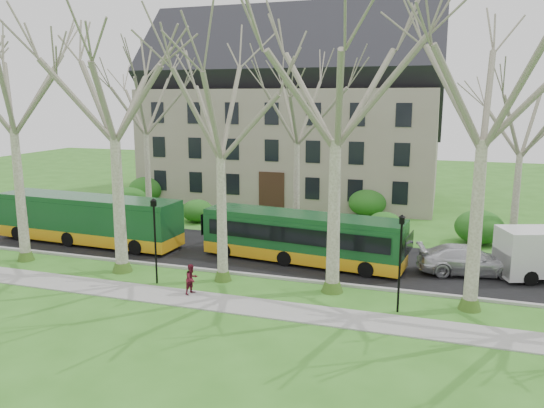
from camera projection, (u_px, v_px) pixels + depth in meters
The scene contains 13 objects.
ground at pixel (275, 289), 26.14m from camera, with size 120.00×120.00×0.00m, color #347120.
sidewalk at pixel (258, 307), 23.80m from camera, with size 70.00×2.00×0.06m, color gray.
road at pixel (303, 257), 31.26m from camera, with size 80.00×8.00×0.06m, color black.
curb at pixel (284, 278), 27.52m from camera, with size 80.00×0.25×0.14m, color #A5A39E.
building at pixel (292, 111), 48.74m from camera, with size 26.50×12.20×16.00m.
tree_row_verge at pixel (277, 147), 25.04m from camera, with size 49.00×7.00×14.00m.
tree_row_far at pixel (306, 147), 35.62m from camera, with size 33.00×7.00×12.00m.
lamp_row at pixel (269, 244), 24.70m from camera, with size 36.22×0.22×4.30m.
hedges at pixel (272, 208), 40.41m from camera, with size 30.60×8.60×2.00m.
bus_lead at pixel (88, 219), 34.02m from camera, with size 12.57×2.62×3.14m, color #134520, non-canonical shape.
bus_follow at pixel (302, 237), 30.07m from camera, with size 11.57×2.41×2.89m, color #134520, non-canonical shape.
sedan at pixel (468, 260), 28.13m from camera, with size 2.13×5.25×1.52m, color #B8B8BD.
pedestrian_b at pixel (192, 279), 25.27m from camera, with size 0.71×0.55×1.46m, color #581422.
Camera 1 is at (7.49, -23.64, 9.29)m, focal length 35.00 mm.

